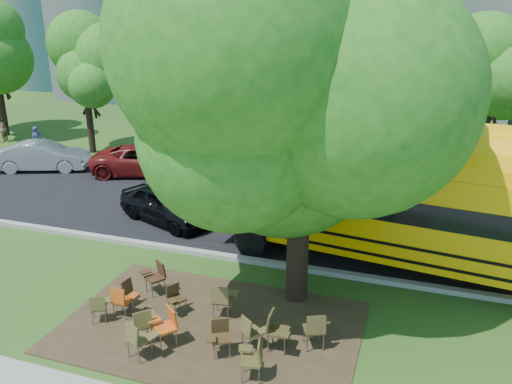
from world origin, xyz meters
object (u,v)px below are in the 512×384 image
(chair_4, at_px, (138,337))
(chair_13, at_px, (316,327))
(chair_1, at_px, (122,299))
(chair_12, at_px, (276,328))
(chair_5, at_px, (220,334))
(black_car, at_px, (166,204))
(main_tree, at_px, (302,107))
(chair_2, at_px, (143,322))
(bg_car_red, at_px, (147,160))
(pedestrian_b, at_px, (0,128))
(pedestrian_a, at_px, (37,141))
(chair_3, at_px, (166,323))
(chair_6, at_px, (254,357))
(chair_10, at_px, (175,296))
(chair_9, at_px, (156,274))
(chair_0, at_px, (99,305))
(chair_7, at_px, (251,330))
(school_bus, at_px, (466,217))
(bg_car_silver, at_px, (43,156))
(chair_11, at_px, (223,298))
(chair_8, at_px, (124,289))

(chair_4, distance_m, chair_13, 3.86)
(chair_1, xyz_separation_m, chair_12, (3.94, -0.07, 0.06))
(chair_5, xyz_separation_m, black_car, (-4.76, 6.51, 0.16))
(main_tree, xyz_separation_m, black_car, (-5.78, 3.70, -4.39))
(chair_2, height_order, bg_car_red, bg_car_red)
(pedestrian_b, bearing_deg, chair_1, 31.97)
(chair_2, relative_size, bg_car_red, 0.17)
(chair_1, xyz_separation_m, pedestrian_a, (-13.37, 12.50, 0.24))
(pedestrian_b, bearing_deg, chair_5, 34.98)
(chair_3, height_order, chair_6, chair_3)
(black_car, bearing_deg, pedestrian_a, 82.39)
(chair_10, xyz_separation_m, black_car, (-3.08, 5.36, 0.19))
(pedestrian_a, bearing_deg, black_car, -100.11)
(chair_9, distance_m, pedestrian_a, 17.60)
(chair_3, distance_m, pedestrian_b, 24.28)
(chair_3, relative_size, chair_4, 1.02)
(chair_4, height_order, chair_13, chair_13)
(chair_0, bearing_deg, chair_7, -27.60)
(chair_0, distance_m, chair_9, 1.78)
(chair_4, bearing_deg, pedestrian_b, 160.94)
(main_tree, xyz_separation_m, chair_5, (-1.02, -2.81, -4.55))
(black_car, height_order, pedestrian_a, pedestrian_a)
(chair_5, distance_m, pedestrian_a, 20.81)
(chair_2, height_order, chair_4, chair_4)
(chair_6, distance_m, chair_12, 1.05)
(black_car, height_order, bg_car_red, bg_car_red)
(chair_10, height_order, chair_12, chair_12)
(school_bus, bearing_deg, chair_12, -121.57)
(chair_13, xyz_separation_m, pedestrian_b, (-22.36, 13.99, 0.27))
(black_car, distance_m, bg_car_silver, 9.78)
(chair_4, height_order, pedestrian_b, pedestrian_b)
(main_tree, bearing_deg, bg_car_red, 137.32)
(chair_9, bearing_deg, chair_7, -171.25)
(main_tree, relative_size, pedestrian_b, 5.13)
(chair_5, relative_size, chair_11, 0.92)
(chair_3, height_order, chair_4, chair_3)
(school_bus, relative_size, chair_4, 14.65)
(chair_0, relative_size, chair_3, 0.82)
(chair_11, bearing_deg, chair_1, -170.33)
(main_tree, distance_m, black_car, 8.14)
(chair_7, relative_size, chair_8, 1.04)
(chair_2, distance_m, bg_car_red, 13.53)
(chair_1, height_order, chair_13, chair_13)
(chair_5, relative_size, pedestrian_a, 0.55)
(chair_5, height_order, bg_car_red, bg_car_red)
(chair_8, height_order, black_car, black_car)
(main_tree, distance_m, chair_6, 5.63)
(chair_7, bearing_deg, chair_1, -147.24)
(chair_7, height_order, chair_10, chair_7)
(chair_8, xyz_separation_m, chair_9, (0.45, 0.85, 0.07))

